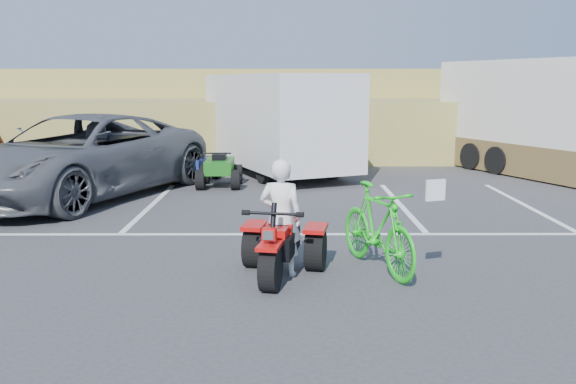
{
  "coord_description": "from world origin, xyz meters",
  "views": [
    {
      "loc": [
        0.22,
        -7.99,
        2.66
      ],
      "look_at": [
        0.25,
        1.08,
        1.0
      ],
      "focal_mm": 38.0,
      "sensor_mm": 36.0,
      "label": 1
    }
  ],
  "objects_px": {
    "quad_atv_green": "(220,187)",
    "quad_atv_blue": "(197,181)",
    "cargo_trailer": "(277,120)",
    "red_trike_atv": "(279,278)",
    "rider": "(281,217)",
    "grey_pickup": "(80,156)",
    "green_dirt_bike": "(377,228)"
  },
  "relations": [
    {
      "from": "quad_atv_green",
      "to": "quad_atv_blue",
      "type": "bearing_deg",
      "value": 126.85
    },
    {
      "from": "cargo_trailer",
      "to": "red_trike_atv",
      "type": "bearing_deg",
      "value": -112.71
    },
    {
      "from": "red_trike_atv",
      "to": "quad_atv_blue",
      "type": "xyz_separation_m",
      "value": [
        -2.3,
        8.23,
        0.0
      ]
    },
    {
      "from": "cargo_trailer",
      "to": "quad_atv_green",
      "type": "bearing_deg",
      "value": -145.51
    },
    {
      "from": "rider",
      "to": "grey_pickup",
      "type": "distance_m",
      "value": 7.43
    },
    {
      "from": "red_trike_atv",
      "to": "quad_atv_green",
      "type": "xyz_separation_m",
      "value": [
        -1.59,
        7.31,
        0.0
      ]
    },
    {
      "from": "red_trike_atv",
      "to": "green_dirt_bike",
      "type": "relative_size",
      "value": 0.77
    },
    {
      "from": "green_dirt_bike",
      "to": "quad_atv_green",
      "type": "bearing_deg",
      "value": 92.98
    },
    {
      "from": "rider",
      "to": "quad_atv_blue",
      "type": "relative_size",
      "value": 1.26
    },
    {
      "from": "red_trike_atv",
      "to": "rider",
      "type": "distance_m",
      "value": 0.83
    },
    {
      "from": "red_trike_atv",
      "to": "green_dirt_bike",
      "type": "bearing_deg",
      "value": 24.78
    },
    {
      "from": "rider",
      "to": "cargo_trailer",
      "type": "distance_m",
      "value": 9.5
    },
    {
      "from": "green_dirt_bike",
      "to": "rider",
      "type": "bearing_deg",
      "value": 168.25
    },
    {
      "from": "red_trike_atv",
      "to": "green_dirt_bike",
      "type": "height_order",
      "value": "green_dirt_bike"
    },
    {
      "from": "rider",
      "to": "quad_atv_green",
      "type": "distance_m",
      "value": 7.39
    },
    {
      "from": "quad_atv_green",
      "to": "rider",
      "type": "bearing_deg",
      "value": -78.2
    },
    {
      "from": "green_dirt_bike",
      "to": "cargo_trailer",
      "type": "relative_size",
      "value": 0.31
    },
    {
      "from": "rider",
      "to": "quad_atv_green",
      "type": "height_order",
      "value": "rider"
    },
    {
      "from": "red_trike_atv",
      "to": "cargo_trailer",
      "type": "relative_size",
      "value": 0.24
    },
    {
      "from": "red_trike_atv",
      "to": "quad_atv_blue",
      "type": "height_order",
      "value": "red_trike_atv"
    },
    {
      "from": "grey_pickup",
      "to": "quad_atv_blue",
      "type": "relative_size",
      "value": 5.27
    },
    {
      "from": "quad_atv_blue",
      "to": "green_dirt_bike",
      "type": "bearing_deg",
      "value": -49.1
    },
    {
      "from": "rider",
      "to": "green_dirt_bike",
      "type": "distance_m",
      "value": 1.39
    },
    {
      "from": "grey_pickup",
      "to": "rider",
      "type": "bearing_deg",
      "value": -28.29
    },
    {
      "from": "rider",
      "to": "quad_atv_green",
      "type": "xyz_separation_m",
      "value": [
        -1.62,
        7.16,
        -0.81
      ]
    },
    {
      "from": "rider",
      "to": "red_trike_atv",
      "type": "bearing_deg",
      "value": 90.0
    },
    {
      "from": "red_trike_atv",
      "to": "grey_pickup",
      "type": "distance_m",
      "value": 7.59
    },
    {
      "from": "rider",
      "to": "green_dirt_bike",
      "type": "bearing_deg",
      "value": -160.91
    },
    {
      "from": "rider",
      "to": "grey_pickup",
      "type": "xyz_separation_m",
      "value": [
        -4.67,
        5.77,
        0.13
      ]
    },
    {
      "from": "red_trike_atv",
      "to": "rider",
      "type": "bearing_deg",
      "value": 90.0
    },
    {
      "from": "rider",
      "to": "cargo_trailer",
      "type": "relative_size",
      "value": 0.25
    },
    {
      "from": "red_trike_atv",
      "to": "quad_atv_blue",
      "type": "distance_m",
      "value": 8.54
    }
  ]
}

